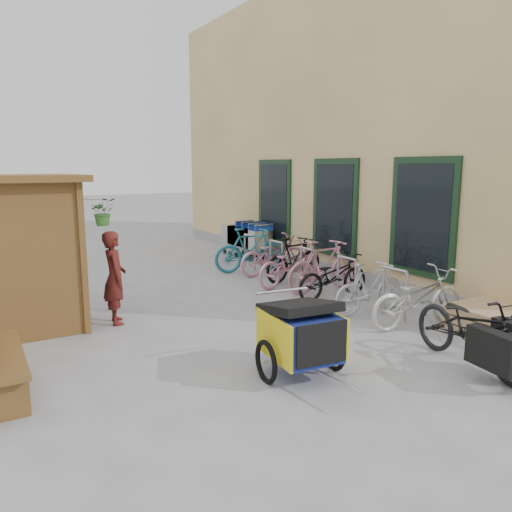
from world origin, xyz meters
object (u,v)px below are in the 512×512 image
bike_3 (323,266)px  child_trailer (301,332)px  bike_1 (370,288)px  bike_4 (290,264)px  bike_5 (294,259)px  shopping_carts (246,236)px  bike_7 (250,250)px  bike_0 (418,297)px  bike_2 (333,276)px  bike_6 (273,255)px  pallet_stack (496,321)px  person_kiosk (115,278)px  cargo_bike (475,330)px  kiosk (5,233)px

bike_3 → child_trailer: bearing=136.4°
bike_1 → bike_4: bike_4 is taller
bike_5 → shopping_carts: bearing=-18.6°
bike_5 → bike_3: bearing=167.2°
bike_1 → bike_7: bike_7 is taller
bike_3 → bike_1: bearing=169.2°
bike_0 → bike_2: size_ratio=1.08×
bike_4 → bike_5: bearing=-57.9°
bike_1 → bike_4: bearing=1.7°
bike_0 → bike_6: 4.45m
pallet_stack → bike_3: bike_3 is taller
child_trailer → bike_3: size_ratio=0.96×
child_trailer → bike_3: bike_3 is taller
pallet_stack → bike_3: bearing=99.8°
person_kiosk → bike_3: person_kiosk is taller
bike_0 → bike_3: (0.11, 2.53, 0.06)m
person_kiosk → bike_7: (3.90, 2.36, -0.22)m
shopping_carts → bike_2: bearing=-99.1°
child_trailer → bike_5: bearing=62.0°
child_trailer → bike_1: (2.56, 1.51, -0.10)m
cargo_bike → bike_4: (0.54, 4.85, -0.03)m
bike_5 → kiosk: bearing=87.8°
kiosk → bike_5: (5.76, 0.68, -1.06)m
bike_1 → cargo_bike: bearing=168.4°
pallet_stack → child_trailer: bearing=174.8°
person_kiosk → bike_7: person_kiosk is taller
person_kiosk → bike_0: bearing=-115.1°
child_trailer → pallet_stack: bearing=1.2°
bike_4 → bike_7: (0.00, 1.69, 0.07)m
bike_2 → pallet_stack: bearing=-166.9°
cargo_bike → bike_5: size_ratio=1.22×
bike_2 → bike_7: 2.97m
person_kiosk → bike_0: (4.07, -2.64, -0.29)m
kiosk → bike_2: bearing=-9.6°
shopping_carts → bike_6: bearing=-104.0°
bike_0 → bike_1: (-0.16, 0.92, -0.02)m
bike_7 → bike_1: bearing=-171.1°
kiosk → child_trailer: bearing=-51.2°
bike_1 → bike_6: bearing=-3.5°
bike_0 → bike_5: 3.65m
child_trailer → bike_7: bike_7 is taller
person_kiosk → bike_1: size_ratio=1.00×
kiosk → bike_4: bearing=3.6°
pallet_stack → person_kiosk: size_ratio=0.79×
cargo_bike → bike_5: (0.90, 5.18, -0.01)m
pallet_stack → child_trailer: size_ratio=0.70×
kiosk → bike_6: 6.00m
bike_2 → bike_6: size_ratio=0.92×
person_kiosk → bike_7: size_ratio=0.85×
child_trailer → person_kiosk: size_ratio=1.13×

